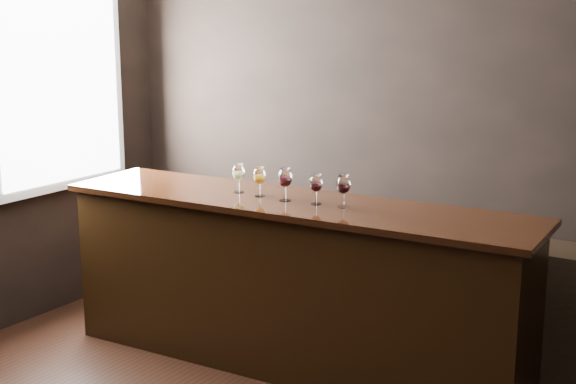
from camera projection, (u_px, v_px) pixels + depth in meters
The scene contains 9 objects.
room_shell at pixel (194, 112), 3.95m from camera, with size 5.02×4.52×2.81m.
bar_counter at pixel (292, 287), 5.23m from camera, with size 3.08×0.67×1.08m, color black.
bar_top at pixel (292, 203), 5.11m from camera, with size 3.18×0.74×0.04m, color black.
back_bar_shelf at pixel (445, 290), 5.50m from camera, with size 2.34×0.40×0.84m, color black.
glass_white at pixel (239, 173), 5.31m from camera, with size 0.08×0.08×0.20m.
glass_amber at pixel (259, 176), 5.20m from camera, with size 0.08×0.08×0.20m.
glass_red_a at pixel (285, 178), 5.08m from camera, with size 0.09×0.09×0.21m.
glass_red_b at pixel (316, 184), 4.98m from camera, with size 0.08×0.08×0.19m.
glass_red_c at pixel (344, 185), 4.90m from camera, with size 0.09×0.09×0.21m.
Camera 1 is at (2.30, -2.94, 2.29)m, focal length 50.00 mm.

